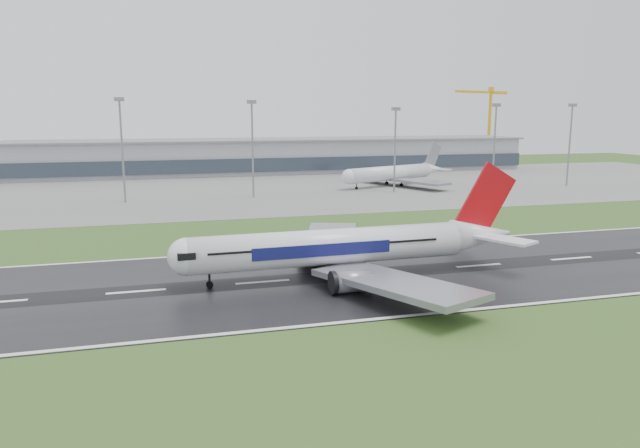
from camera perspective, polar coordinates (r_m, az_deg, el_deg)
name	(u,v)px	position (r m, az deg, el deg)	size (l,w,h in m)	color
ground	(479,266)	(111.79, 15.10, -3.94)	(520.00, 520.00, 0.00)	#2E4D1C
runway	(479,266)	(111.78, 15.10, -3.92)	(400.00, 45.00, 0.10)	black
apron	(308,186)	(226.55, -1.12, 3.68)	(400.00, 130.00, 0.08)	slate
terminal	(277,156)	(284.10, -4.17, 6.57)	(240.00, 36.00, 15.00)	gray
main_airliner	(353,224)	(99.25, 3.25, 0.00)	(61.19, 58.28, 18.07)	white
parked_airliner	(394,165)	(229.68, 7.13, 5.67)	(53.59, 49.90, 15.71)	silver
tower_crane	(489,126)	(343.15, 16.07, 9.14)	(42.35, 2.31, 42.00)	gold
floodmast_1	(122,153)	(193.43, -18.59, 6.57)	(0.64, 0.64, 31.20)	gray
floodmast_2	(253,151)	(195.61, -6.54, 7.00)	(0.64, 0.64, 30.62)	gray
floodmast_3	(395,152)	(209.52, 7.26, 6.93)	(0.64, 0.64, 28.50)	gray
floodmast_4	(494,148)	(227.57, 16.51, 7.05)	(0.64, 0.64, 29.96)	gray
floodmast_5	(569,147)	(246.34, 23.00, 6.90)	(0.64, 0.64, 30.08)	gray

